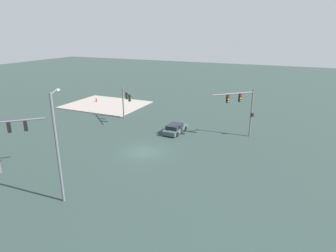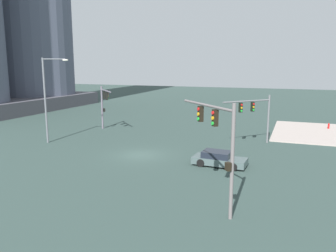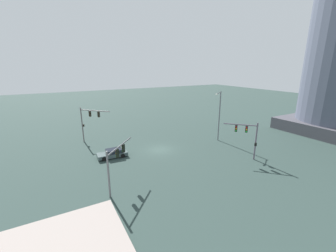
# 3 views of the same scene
# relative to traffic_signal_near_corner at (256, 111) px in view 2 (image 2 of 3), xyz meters

# --- Properties ---
(ground_plane) EXTENTS (192.54, 192.54, 0.00)m
(ground_plane) POSITION_rel_traffic_signal_near_corner_xyz_m (-7.98, 9.23, -3.56)
(ground_plane) COLOR #2D3F3A
(sidewalk_corner) EXTENTS (13.68, 11.18, 0.15)m
(sidewalk_corner) POSITION_rel_traffic_signal_near_corner_xyz_m (8.86, -6.95, -3.48)
(sidewalk_corner) COLOR #A1938C
(sidewalk_corner) RESTS_ON ground
(traffic_signal_near_corner) EXTENTS (4.46, 4.10, 5.09)m
(traffic_signal_near_corner) POSITION_rel_traffic_signal_near_corner_xyz_m (0.00, 0.00, 0.00)
(traffic_signal_near_corner) COLOR slate
(traffic_signal_near_corner) RESTS_ON ground
(traffic_signal_opposite_side) EXTENTS (4.55, 4.10, 6.25)m
(traffic_signal_opposite_side) POSITION_rel_traffic_signal_near_corner_xyz_m (-17.03, 0.10, 0.77)
(traffic_signal_opposite_side) COLOR #655F5F
(traffic_signal_opposite_side) RESTS_ON ground
(traffic_signal_cross_street) EXTENTS (3.71, 3.39, 5.50)m
(traffic_signal_cross_street) POSITION_rel_traffic_signal_near_corner_xyz_m (1.35, 18.73, 0.16)
(traffic_signal_cross_street) COLOR #615966
(traffic_signal_cross_street) RESTS_ON ground
(streetlamp_curved_arm) EXTENTS (1.56, 2.34, 8.89)m
(streetlamp_curved_arm) POSITION_rel_traffic_signal_near_corner_xyz_m (-6.77, 20.46, 1.57)
(streetlamp_curved_arm) COLOR slate
(streetlamp_curved_arm) RESTS_ON ground
(sedan_car_approaching) EXTENTS (2.11, 4.41, 1.21)m
(sedan_car_approaching) POSITION_rel_traffic_signal_near_corner_xyz_m (-8.71, 1.82, -2.99)
(sedan_car_approaching) COLOR #415252
(sedan_car_approaching) RESTS_ON ground
(fire_hydrant_on_curb) EXTENTS (0.33, 0.22, 0.71)m
(fire_hydrant_on_curb) POSITION_rel_traffic_signal_near_corner_xyz_m (11.70, -7.87, -3.07)
(fire_hydrant_on_curb) COLOR red
(fire_hydrant_on_curb) RESTS_ON sidewalk_corner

